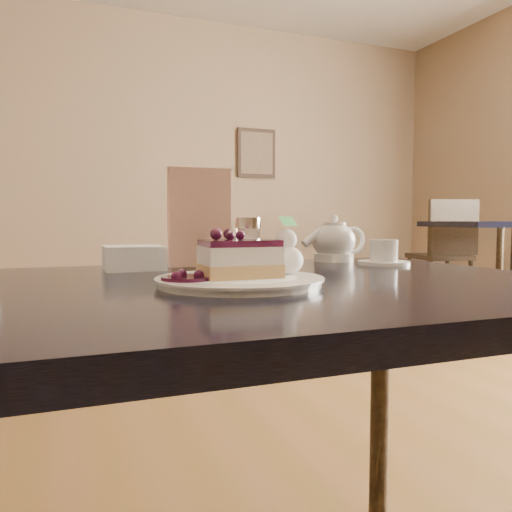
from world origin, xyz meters
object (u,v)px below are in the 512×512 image
object	(u,v)px
dessert_plate	(240,282)
cheesecake_slice	(240,259)
tea_set	(343,245)
main_table	(230,328)
bg_table_far_right	(505,315)

from	to	relation	value
dessert_plate	cheesecake_slice	world-z (taller)	cheesecake_slice
cheesecake_slice	tea_set	distance (m)	0.51
tea_set	main_table	bearing A→B (deg)	-143.64
cheesecake_slice	bg_table_far_right	bearing A→B (deg)	36.79
cheesecake_slice	bg_table_far_right	size ratio (longest dim) A/B	0.06
main_table	tea_set	bearing A→B (deg)	36.74
tea_set	bg_table_far_right	size ratio (longest dim) A/B	0.12
tea_set	bg_table_far_right	distance (m)	3.35
dessert_plate	cheesecake_slice	distance (m)	0.03
cheesecake_slice	dessert_plate	bearing A→B (deg)	0.38
main_table	bg_table_far_right	bearing A→B (deg)	36.20
bg_table_far_right	tea_set	bearing A→B (deg)	-132.22
dessert_plate	cheesecake_slice	bearing A→B (deg)	180.00
main_table	cheesecake_slice	xyz separation A→B (m)	(-0.00, -0.05, 0.12)
cheesecake_slice	tea_set	bearing A→B (deg)	41.17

